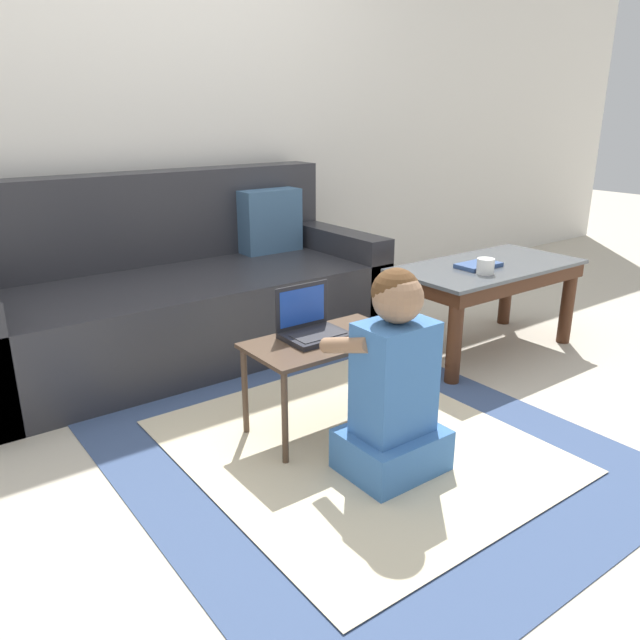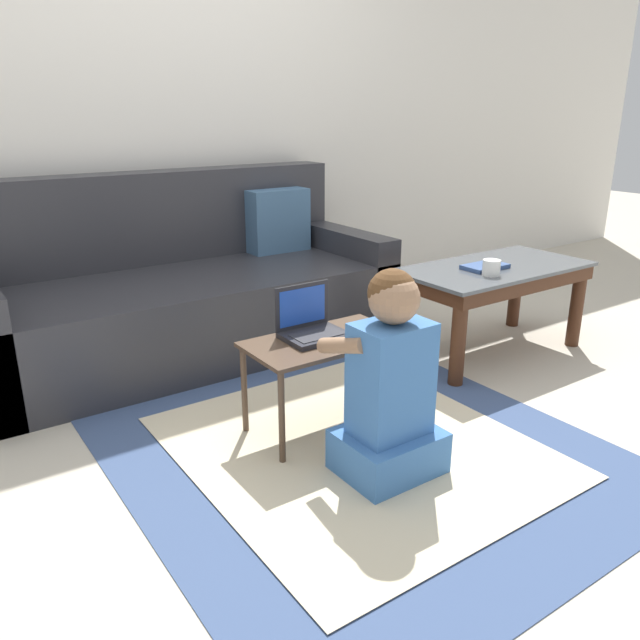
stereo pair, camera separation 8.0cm
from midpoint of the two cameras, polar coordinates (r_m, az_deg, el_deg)
ground_plane at (r=2.57m, az=0.31°, el=-9.70°), size 16.00×16.00×0.00m
wall_back at (r=3.71m, az=-16.01°, el=18.52°), size 9.00×0.06×2.50m
area_rug at (r=2.43m, az=2.30°, el=-11.45°), size 1.67×1.88×0.01m
couch at (r=3.35m, az=-13.57°, el=2.30°), size 2.10×0.92×0.91m
coffee_table at (r=3.33m, az=14.31°, el=3.66°), size 1.01×0.51×0.47m
laptop_desk at (r=2.42m, az=-0.55°, el=-2.80°), size 0.61×0.33×0.38m
laptop at (r=2.42m, az=-1.67°, el=-0.77°), size 0.24×0.19×0.20m
computer_mouse at (r=2.49m, az=3.00°, el=-0.65°), size 0.06×0.11×0.03m
person_seated at (r=2.15m, az=5.64°, el=-6.05°), size 0.34×0.38×0.74m
cup_on_table at (r=3.11m, az=14.18°, el=4.79°), size 0.08×0.08×0.08m
book_on_table at (r=3.24m, az=13.60°, el=4.89°), size 0.23×0.13×0.02m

